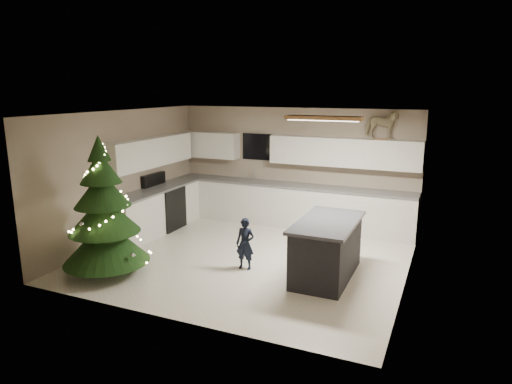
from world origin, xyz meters
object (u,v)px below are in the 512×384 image
(island, at_px, (327,249))
(toddler, at_px, (245,244))
(bar_stool, at_px, (310,232))
(christmas_tree, at_px, (104,218))
(rocking_horse, at_px, (382,124))

(island, distance_m, toddler, 1.37)
(island, xyz_separation_m, toddler, (-1.35, -0.23, -0.04))
(island, bearing_deg, bar_stool, 126.05)
(bar_stool, xyz_separation_m, christmas_tree, (-2.90, -1.97, 0.44))
(bar_stool, height_order, toddler, toddler)
(toddler, relative_size, rocking_horse, 1.29)
(bar_stool, distance_m, rocking_horse, 2.79)
(christmas_tree, bearing_deg, bar_stool, 34.21)
(island, height_order, christmas_tree, christmas_tree)
(island, relative_size, christmas_tree, 0.74)
(bar_stool, relative_size, christmas_tree, 0.29)
(island, bearing_deg, rocking_horse, 81.90)
(island, bearing_deg, toddler, -170.50)
(christmas_tree, bearing_deg, toddler, 28.37)
(island, bearing_deg, christmas_tree, -158.66)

